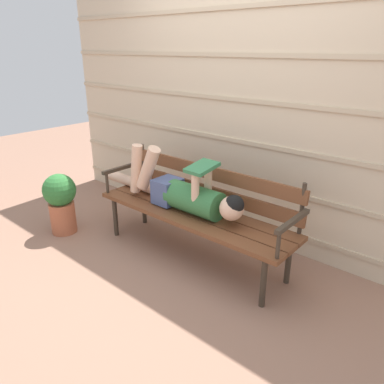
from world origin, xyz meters
The scene contains 5 objects.
ground_plane centered at (0.00, 0.00, 0.00)m, with size 12.00×12.00×0.00m, color #936B56.
house_siding centered at (0.00, 0.80, 1.28)m, with size 4.66×0.08×2.57m.
park_bench centered at (0.00, 0.21, 0.46)m, with size 1.85×0.49×0.82m.
reclining_person centered at (-0.12, 0.13, 0.58)m, with size 1.67×0.26×0.52m.
potted_plant centered at (-1.26, -0.34, 0.34)m, with size 0.31×0.31×0.60m.
Camera 1 is at (1.84, -2.00, 1.72)m, focal length 34.63 mm.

